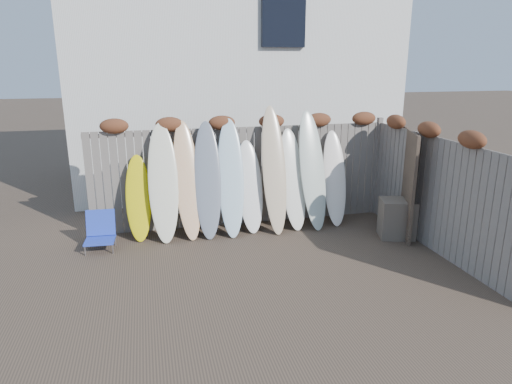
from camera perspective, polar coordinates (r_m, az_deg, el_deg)
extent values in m
plane|color=#493A2D|center=(7.40, 2.24, -9.98)|extent=(80.00, 80.00, 0.00)
cube|color=slate|center=(9.26, -1.76, 1.98)|extent=(6.00, 0.10, 2.00)
cube|color=slate|center=(10.27, 14.85, 3.14)|extent=(0.10, 0.10, 2.10)
ellipsoid|color=brown|center=(8.84, -17.32, 7.87)|extent=(0.52, 0.28, 0.28)
ellipsoid|color=brown|center=(8.84, -10.78, 8.30)|extent=(0.52, 0.28, 0.28)
ellipsoid|color=brown|center=(8.94, -4.30, 8.63)|extent=(0.52, 0.28, 0.28)
ellipsoid|color=brown|center=(9.16, 1.95, 8.83)|extent=(0.52, 0.28, 0.28)
ellipsoid|color=brown|center=(9.47, 7.86, 8.93)|extent=(0.52, 0.28, 0.28)
ellipsoid|color=brown|center=(9.88, 13.33, 8.94)|extent=(0.52, 0.28, 0.28)
cube|color=slate|center=(8.48, 21.81, -0.48)|extent=(0.10, 4.40, 2.00)
ellipsoid|color=brown|center=(7.69, 25.38, 5.95)|extent=(0.28, 0.56, 0.28)
ellipsoid|color=brown|center=(8.56, 20.82, 7.32)|extent=(0.28, 0.56, 0.28)
ellipsoid|color=brown|center=(9.48, 17.10, 8.39)|extent=(0.28, 0.56, 0.28)
cube|color=silver|center=(13.11, -3.49, 14.90)|extent=(8.00, 5.00, 6.00)
cube|color=black|center=(10.85, 3.46, 21.03)|extent=(1.00, 0.12, 1.30)
cube|color=blue|center=(8.57, -18.92, -5.75)|extent=(0.53, 0.47, 0.03)
cube|color=#253FBD|center=(8.71, -18.85, -3.63)|extent=(0.51, 0.18, 0.46)
cylinder|color=#B6B6BE|center=(8.48, -20.59, -6.86)|extent=(0.03, 0.03, 0.19)
cylinder|color=#ADACB3|center=(8.82, -20.18, -5.92)|extent=(0.03, 0.03, 0.19)
cylinder|color=#AAAAB1|center=(8.40, -17.47, -6.77)|extent=(0.03, 0.03, 0.19)
cylinder|color=#B9B9C1|center=(8.75, -17.19, -5.82)|extent=(0.03, 0.03, 0.19)
cube|color=#64564B|center=(9.08, 17.21, -3.18)|extent=(0.76, 0.69, 0.74)
cube|color=#4D362F|center=(9.13, 18.30, 1.01)|extent=(0.53, 1.27, 2.01)
ellipsoid|color=yellow|center=(8.77, -14.48, -0.75)|extent=(0.49, 0.59, 1.58)
ellipsoid|color=silver|center=(8.61, -11.52, 1.13)|extent=(0.58, 0.78, 2.16)
ellipsoid|color=#EFB989|center=(8.66, -8.59, 1.45)|extent=(0.55, 0.81, 2.18)
ellipsoid|color=slate|center=(8.67, -6.07, 1.49)|extent=(0.58, 0.81, 2.16)
ellipsoid|color=silver|center=(8.71, -3.16, 1.77)|extent=(0.57, 0.82, 2.20)
ellipsoid|color=white|center=(8.91, -0.77, 0.67)|extent=(0.52, 0.65, 1.77)
ellipsoid|color=#CEB492|center=(8.87, 2.27, 2.77)|extent=(0.48, 0.85, 2.43)
ellipsoid|color=white|center=(9.09, 4.62, 1.59)|extent=(0.58, 0.75, 1.97)
ellipsoid|color=silver|center=(9.15, 7.08, 2.71)|extent=(0.58, 0.85, 2.32)
ellipsoid|color=white|center=(9.45, 9.78, 1.72)|extent=(0.52, 0.71, 1.89)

